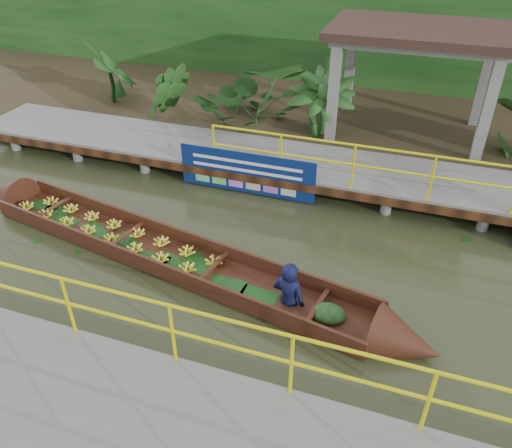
% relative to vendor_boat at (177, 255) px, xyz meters
% --- Properties ---
extents(ground, '(80.00, 80.00, 0.00)m').
position_rel_vendor_boat_xyz_m(ground, '(0.53, 0.43, -0.22)').
color(ground, '#2E3319').
rests_on(ground, ground).
extents(land_strip, '(30.00, 8.00, 0.45)m').
position_rel_vendor_boat_xyz_m(land_strip, '(0.53, 7.93, 0.01)').
color(land_strip, '#372B1B').
rests_on(land_strip, ground).
extents(far_dock, '(16.00, 2.06, 1.66)m').
position_rel_vendor_boat_xyz_m(far_dock, '(0.55, 3.86, 0.26)').
color(far_dock, slate).
rests_on(far_dock, ground).
extents(pavilion, '(4.40, 3.00, 3.00)m').
position_rel_vendor_boat_xyz_m(pavilion, '(3.53, 6.73, 2.60)').
color(pavilion, slate).
rests_on(pavilion, ground).
extents(foliage_backdrop, '(30.00, 0.80, 4.00)m').
position_rel_vendor_boat_xyz_m(foliage_backdrop, '(0.53, 10.43, 1.78)').
color(foliage_backdrop, '#133A12').
rests_on(foliage_backdrop, ground).
extents(vendor_boat, '(10.27, 2.89, 2.09)m').
position_rel_vendor_boat_xyz_m(vendor_boat, '(0.00, 0.00, 0.00)').
color(vendor_boat, '#3C1E10').
rests_on(vendor_boat, ground).
extents(blue_banner, '(3.24, 0.04, 1.01)m').
position_rel_vendor_boat_xyz_m(blue_banner, '(0.35, 2.91, 0.34)').
color(blue_banner, navy).
rests_on(blue_banner, ground).
extents(tropical_plants, '(14.31, 1.31, 1.64)m').
position_rel_vendor_boat_xyz_m(tropical_plants, '(1.09, 5.73, 1.05)').
color(tropical_plants, '#133A12').
rests_on(tropical_plants, ground).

